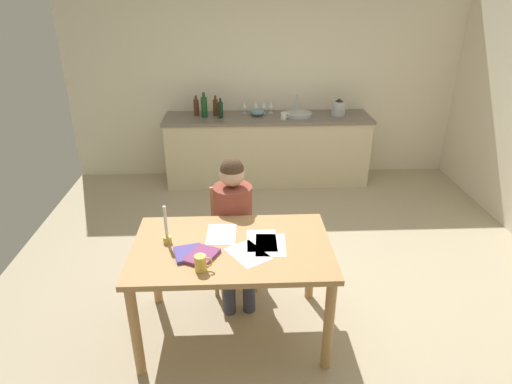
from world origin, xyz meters
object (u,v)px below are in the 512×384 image
at_px(coffee_mug, 201,263).
at_px(wine_glass_by_kettle, 264,105).
at_px(book_magazine, 189,253).
at_px(bottle_oil, 196,107).
at_px(bottle_wine_red, 216,107).
at_px(book_cookery, 202,256).
at_px(sink_unit, 298,114).
at_px(wine_glass_near_sink, 271,105).
at_px(person_seated, 234,220).
at_px(candlestick, 167,233).
at_px(bottle_sauce, 221,110).
at_px(wine_glass_back_right, 244,105).
at_px(mixing_bowl, 257,112).
at_px(bottle_vinegar, 204,107).
at_px(stovetop_kettle, 339,108).
at_px(wine_glass_back_left, 256,105).
at_px(teacup_on_counter, 284,116).
at_px(chair_at_table, 233,232).
at_px(dining_table, 232,258).

bearing_deg(coffee_mug, wine_glass_by_kettle, 79.82).
distance_m(book_magazine, bottle_oil, 3.07).
bearing_deg(bottle_wine_red, book_cookery, -89.57).
relative_size(sink_unit, wine_glass_near_sink, 2.34).
height_order(person_seated, wine_glass_by_kettle, person_seated).
bearing_deg(bottle_wine_red, candlestick, -94.61).
bearing_deg(bottle_sauce, bottle_oil, 156.63).
bearing_deg(wine_glass_near_sink, wine_glass_back_right, 180.00).
xyz_separation_m(mixing_bowl, wine_glass_near_sink, (0.18, 0.11, 0.07)).
relative_size(bottle_oil, wine_glass_by_kettle, 1.68).
distance_m(bottle_vinegar, stovetop_kettle, 1.72).
bearing_deg(wine_glass_back_left, book_magazine, -100.59).
relative_size(wine_glass_by_kettle, teacup_on_counter, 1.40).
distance_m(chair_at_table, wine_glass_back_left, 2.42).
height_order(coffee_mug, bottle_sauce, bottle_sauce).
bearing_deg(bottle_oil, bottle_vinegar, -38.98).
distance_m(book_magazine, wine_glass_near_sink, 3.23).
bearing_deg(wine_glass_near_sink, sink_unit, -23.23).
bearing_deg(stovetop_kettle, wine_glass_back_right, 172.94).
distance_m(bottle_oil, stovetop_kettle, 1.83).
relative_size(person_seated, coffee_mug, 10.22).
bearing_deg(wine_glass_by_kettle, coffee_mug, -100.18).
height_order(book_cookery, wine_glass_by_kettle, wine_glass_by_kettle).
bearing_deg(sink_unit, stovetop_kettle, -0.46).
bearing_deg(wine_glass_back_left, stovetop_kettle, -8.04).
bearing_deg(book_cookery, coffee_mug, -59.93).
xyz_separation_m(chair_at_table, bottle_oil, (-0.47, 2.27, 0.53)).
bearing_deg(stovetop_kettle, mixing_bowl, 177.57).
bearing_deg(sink_unit, person_seated, -109.38).
distance_m(book_cookery, teacup_on_counter, 2.99).
height_order(coffee_mug, wine_glass_by_kettle, wine_glass_by_kettle).
xyz_separation_m(book_magazine, wine_glass_near_sink, (0.78, 3.13, 0.23)).
xyz_separation_m(wine_glass_back_right, teacup_on_counter, (0.49, -0.30, -0.06)).
bearing_deg(candlestick, bottle_wine_red, 85.39).
xyz_separation_m(book_magazine, wine_glass_back_left, (0.59, 3.13, 0.23)).
xyz_separation_m(bottle_vinegar, wine_glass_near_sink, (0.86, 0.16, -0.02)).
distance_m(coffee_mug, sink_unit, 3.33).
relative_size(person_seated, stovetop_kettle, 5.43).
xyz_separation_m(wine_glass_near_sink, teacup_on_counter, (0.14, -0.30, -0.06)).
bearing_deg(dining_table, bottle_sauce, 93.15).
height_order(bottle_sauce, teacup_on_counter, bottle_sauce).
bearing_deg(stovetop_kettle, bottle_sauce, -177.82).
xyz_separation_m(stovetop_kettle, teacup_on_counter, (-0.72, -0.15, -0.05)).
xyz_separation_m(bottle_oil, bottle_vinegar, (0.11, -0.09, 0.02)).
xyz_separation_m(chair_at_table, wine_glass_back_left, (0.30, 2.34, 0.53)).
xyz_separation_m(bottle_wine_red, wine_glass_near_sink, (0.72, 0.09, -0.00)).
relative_size(person_seated, wine_glass_back_left, 7.76).
xyz_separation_m(book_magazine, wine_glass_back_right, (0.44, 3.13, 0.23)).
height_order(stovetop_kettle, wine_glass_back_left, stovetop_kettle).
distance_m(dining_table, bottle_vinegar, 2.91).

